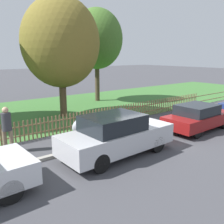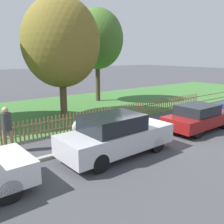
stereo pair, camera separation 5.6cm
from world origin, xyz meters
TOP-DOWN VIEW (x-y plane):
  - ground_plane at (0.00, 0.00)m, footprint 120.00×120.00m
  - kerb_stone at (0.00, 0.10)m, footprint 43.52×0.20m
  - grass_strip at (0.00, 7.52)m, footprint 43.52×10.00m
  - park_fence at (0.00, 2.53)m, footprint 43.52×0.05m
  - parked_car_black_saloon at (-2.99, -1.12)m, footprint 4.47×1.88m
  - parked_car_navy_estate at (2.25, -1.10)m, footprint 3.99×1.72m
  - covered_motorcycle at (-2.76, 0.96)m, footprint 1.89×0.92m
  - tree_behind_motorcycle at (-1.71, 5.59)m, footprint 4.49×4.49m
  - tree_mid_park at (2.92, 8.66)m, footprint 4.03×4.03m
  - pedestrian_near_fence at (-6.06, 1.67)m, footprint 0.50×0.50m

SIDE VIEW (x-z plane):
  - ground_plane at x=0.00m, z-range 0.00..0.00m
  - grass_strip at x=0.00m, z-range 0.00..0.01m
  - kerb_stone at x=0.00m, z-range 0.00..0.12m
  - park_fence at x=0.00m, z-range 0.00..0.93m
  - parked_car_navy_estate at x=2.25m, z-range 0.01..1.31m
  - covered_motorcycle at x=-2.76m, z-range 0.12..1.26m
  - parked_car_black_saloon at x=-2.99m, z-range 0.00..1.56m
  - pedestrian_near_fence at x=-6.06m, z-range 0.12..1.89m
  - tree_behind_motorcycle at x=-1.71m, z-range 0.87..7.81m
  - tree_mid_park at x=2.92m, z-range 1.26..8.44m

